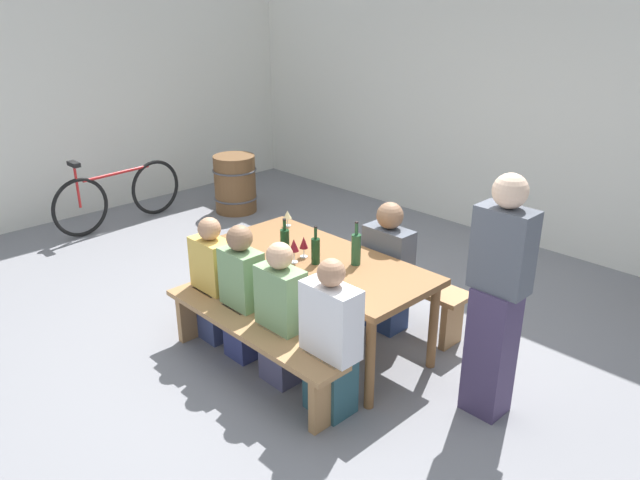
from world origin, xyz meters
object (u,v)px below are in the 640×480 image
wine_bottle_1 (285,242)px  wine_glass_1 (294,246)px  tasting_table (320,267)px  wine_glass_0 (287,215)px  wine_bottle_2 (356,249)px  bench_far (378,277)px  seated_guest_near_3 (331,343)px  seated_guest_near_2 (281,317)px  seated_guest_near_0 (213,283)px  wine_barrel (235,184)px  seated_guest_far_0 (387,270)px  wine_bottle_0 (316,250)px  bench_near (249,336)px  wine_glass_2 (304,243)px  standing_host (497,302)px  seated_guest_near_1 (243,296)px  parked_bicycle_0 (119,196)px

wine_bottle_1 → wine_glass_1: size_ratio=1.63×
tasting_table → wine_glass_1: 0.31m
wine_glass_0 → wine_bottle_2: bearing=-10.0°
bench_far → wine_bottle_2: wine_bottle_2 is taller
wine_bottle_1 → seated_guest_near_3: seated_guest_near_3 is taller
wine_glass_0 → seated_guest_near_2: 1.28m
tasting_table → seated_guest_near_0: size_ratio=1.77×
bench_far → wine_barrel: 3.19m
seated_guest_near_0 → seated_guest_far_0: (0.87, 1.13, 0.04)m
wine_bottle_0 → wine_glass_0: size_ratio=2.14×
wine_bottle_1 → bench_near: bearing=-68.6°
bench_near → wine_glass_0: 1.32m
wine_bottle_0 → wine_bottle_1: size_ratio=0.98×
wine_bottle_0 → wine_glass_1: (-0.13, -0.10, 0.03)m
wine_bottle_0 → wine_glass_0: wine_bottle_0 is taller
seated_guest_near_3 → seated_guest_far_0: (-0.47, 1.13, 0.01)m
seated_guest_near_3 → wine_glass_2: bearing=58.1°
wine_bottle_2 → standing_host: standing_host is taller
bench_near → wine_barrel: 3.80m
bench_near → wine_bottle_2: 1.02m
bench_far → seated_guest_far_0: seated_guest_far_0 is taller
wine_glass_1 → wine_bottle_1: bearing=168.7°
seated_guest_near_2 → standing_host: 1.49m
bench_far → wine_bottle_2: bearing=-65.5°
wine_bottle_0 → wine_barrel: size_ratio=0.41×
bench_near → seated_guest_near_1: size_ratio=1.61×
seated_guest_near_2 → wine_glass_0: bearing=46.3°
seated_guest_near_2 → seated_guest_far_0: seated_guest_far_0 is taller
bench_near → seated_guest_near_1: (-0.26, 0.15, 0.18)m
seated_guest_near_3 → standing_host: 1.10m
wine_bottle_2 → seated_guest_near_3: bearing=-58.9°
bench_far → wine_barrel: (-3.10, 0.75, 0.02)m
bench_near → seated_guest_near_3: 0.72m
bench_far → wine_glass_0: bearing=-148.4°
wine_bottle_2 → seated_guest_near_0: wine_bottle_2 is taller
seated_guest_near_3 → standing_host: bearing=-43.8°
tasting_table → standing_host: size_ratio=1.11×
seated_guest_near_2 → standing_host: size_ratio=0.65×
bench_near → wine_glass_2: wine_glass_2 is taller
wine_glass_1 → seated_guest_near_1: size_ratio=0.17×
seated_guest_near_2 → seated_guest_far_0: size_ratio=0.97×
bench_far → wine_glass_2: 0.95m
tasting_table → wine_glass_1: size_ratio=9.73×
seated_guest_near_0 → wine_glass_2: bearing=-48.5°
seated_guest_near_2 → parked_bicycle_0: (-3.87, 0.71, -0.15)m
bench_near → parked_bicycle_0: bearing=166.9°
tasting_table → wine_bottle_0: bearing=-61.5°
wine_bottle_0 → seated_guest_far_0: (0.17, 0.67, -0.33)m
seated_guest_near_2 → wine_barrel: seated_guest_near_2 is taller
tasting_table → wine_barrel: tasting_table is taller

